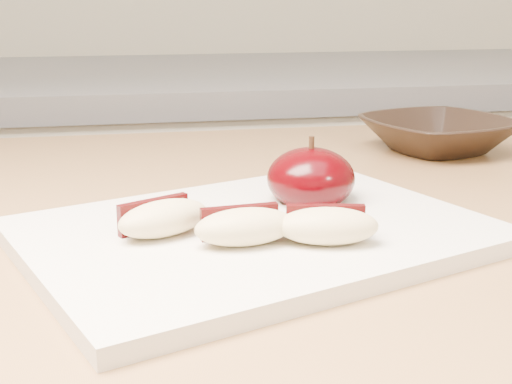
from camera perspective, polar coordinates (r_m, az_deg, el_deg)
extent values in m
cube|color=silver|center=(1.43, -7.48, -10.24)|extent=(2.40, 0.60, 0.90)
cube|color=slate|center=(1.30, -8.23, 8.80)|extent=(2.40, 0.62, 0.04)
cube|color=olive|center=(0.62, -4.63, -2.59)|extent=(1.64, 0.64, 0.04)
cube|color=silver|center=(0.51, 0.00, -3.37)|extent=(0.38, 0.33, 0.01)
ellipsoid|color=black|center=(0.57, 4.41, 1.09)|extent=(0.09, 0.09, 0.05)
cylinder|color=black|center=(0.56, 4.47, 3.94)|extent=(0.00, 0.00, 0.01)
ellipsoid|color=#D9C38A|center=(0.49, -7.37, -2.10)|extent=(0.08, 0.06, 0.02)
cube|color=black|center=(0.50, -8.21, -1.80)|extent=(0.05, 0.03, 0.02)
ellipsoid|color=#D9C38A|center=(0.47, -0.89, -2.80)|extent=(0.07, 0.04, 0.02)
cube|color=black|center=(0.48, -1.34, -2.39)|extent=(0.05, 0.01, 0.02)
ellipsoid|color=#D9C38A|center=(0.47, 5.73, -2.73)|extent=(0.07, 0.05, 0.02)
cube|color=black|center=(0.49, 5.56, -2.30)|extent=(0.05, 0.02, 0.02)
imported|color=black|center=(0.83, 14.30, 4.48)|extent=(0.19, 0.19, 0.04)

